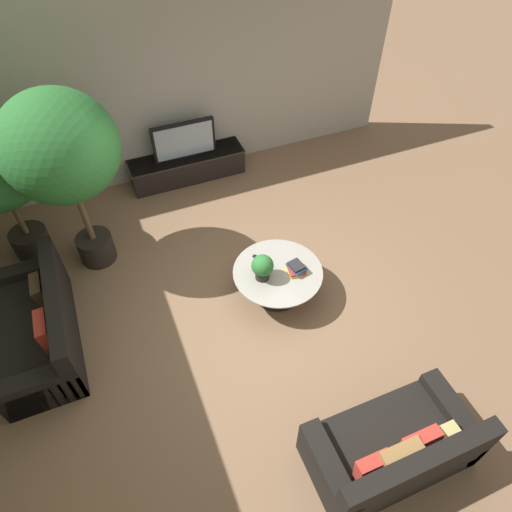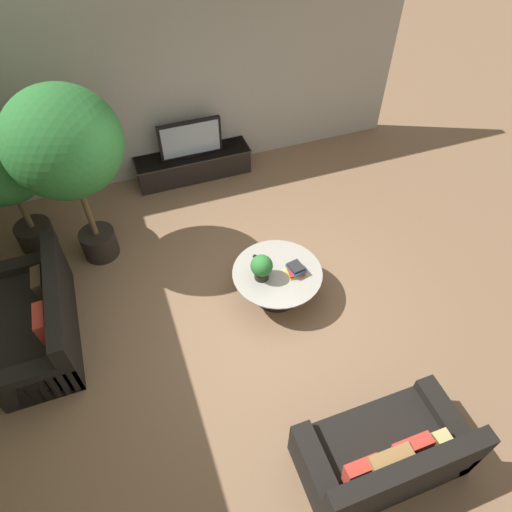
{
  "view_description": "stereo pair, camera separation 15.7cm",
  "coord_description": "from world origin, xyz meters",
  "px_view_note": "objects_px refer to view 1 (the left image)",
  "views": [
    {
      "loc": [
        -1.28,
        -3.25,
        4.76
      ],
      "look_at": [
        0.19,
        0.35,
        0.55
      ],
      "focal_mm": 32.0,
      "sensor_mm": 36.0,
      "label": 1
    },
    {
      "loc": [
        -1.13,
        -3.3,
        4.76
      ],
      "look_at": [
        0.19,
        0.35,
        0.55
      ],
      "focal_mm": 32.0,
      "sensor_mm": 36.0,
      "label": 2
    }
  ],
  "objects_px": {
    "couch_near_entry": "(393,449)",
    "potted_plant_tabletop": "(262,267)",
    "couch_by_wall": "(40,328)",
    "potted_palm_corner": "(61,152)",
    "media_console": "(187,166)",
    "television": "(184,140)",
    "coffee_table": "(277,278)"
  },
  "relations": [
    {
      "from": "coffee_table",
      "to": "couch_by_wall",
      "type": "distance_m",
      "value": 2.9
    },
    {
      "from": "couch_by_wall",
      "to": "couch_near_entry",
      "type": "height_order",
      "value": "same"
    },
    {
      "from": "potted_palm_corner",
      "to": "couch_by_wall",
      "type": "bearing_deg",
      "value": -124.78
    },
    {
      "from": "media_console",
      "to": "coffee_table",
      "type": "distance_m",
      "value": 2.86
    },
    {
      "from": "couch_by_wall",
      "to": "potted_plant_tabletop",
      "type": "relative_size",
      "value": 5.09
    },
    {
      "from": "television",
      "to": "potted_plant_tabletop",
      "type": "bearing_deg",
      "value": -87.04
    },
    {
      "from": "television",
      "to": "potted_plant_tabletop",
      "type": "xyz_separation_m",
      "value": [
        0.15,
        -2.85,
        -0.09
      ]
    },
    {
      "from": "couch_near_entry",
      "to": "potted_plant_tabletop",
      "type": "relative_size",
      "value": 4.43
    },
    {
      "from": "media_console",
      "to": "potted_plant_tabletop",
      "type": "distance_m",
      "value": 2.88
    },
    {
      "from": "couch_near_entry",
      "to": "potted_palm_corner",
      "type": "distance_m",
      "value": 4.73
    },
    {
      "from": "coffee_table",
      "to": "couch_by_wall",
      "type": "height_order",
      "value": "couch_by_wall"
    },
    {
      "from": "media_console",
      "to": "couch_near_entry",
      "type": "relative_size",
      "value": 1.21
    },
    {
      "from": "coffee_table",
      "to": "potted_plant_tabletop",
      "type": "bearing_deg",
      "value": -176.03
    },
    {
      "from": "coffee_table",
      "to": "couch_near_entry",
      "type": "xyz_separation_m",
      "value": [
        0.15,
        -2.37,
        -0.01
      ]
    },
    {
      "from": "couch_by_wall",
      "to": "potted_palm_corner",
      "type": "height_order",
      "value": "potted_palm_corner"
    },
    {
      "from": "television",
      "to": "couch_near_entry",
      "type": "xyz_separation_m",
      "value": [
        0.52,
        -5.2,
        -0.43
      ]
    },
    {
      "from": "media_console",
      "to": "television",
      "type": "bearing_deg",
      "value": -90.0
    },
    {
      "from": "coffee_table",
      "to": "couch_by_wall",
      "type": "xyz_separation_m",
      "value": [
        -2.87,
        0.37,
        -0.02
      ]
    },
    {
      "from": "coffee_table",
      "to": "couch_by_wall",
      "type": "bearing_deg",
      "value": 172.74
    },
    {
      "from": "media_console",
      "to": "coffee_table",
      "type": "relative_size",
      "value": 1.67
    },
    {
      "from": "media_console",
      "to": "television",
      "type": "relative_size",
      "value": 1.88
    },
    {
      "from": "couch_by_wall",
      "to": "potted_palm_corner",
      "type": "distance_m",
      "value": 2.06
    },
    {
      "from": "television",
      "to": "potted_palm_corner",
      "type": "xyz_separation_m",
      "value": [
        -1.7,
        -1.3,
        1.05
      ]
    },
    {
      "from": "couch_by_wall",
      "to": "coffee_table",
      "type": "bearing_deg",
      "value": 82.74
    },
    {
      "from": "media_console",
      "to": "couch_by_wall",
      "type": "bearing_deg",
      "value": -135.44
    },
    {
      "from": "couch_near_entry",
      "to": "potted_palm_corner",
      "type": "relative_size",
      "value": 0.63
    },
    {
      "from": "couch_near_entry",
      "to": "potted_palm_corner",
      "type": "bearing_deg",
      "value": -60.42
    },
    {
      "from": "coffee_table",
      "to": "potted_palm_corner",
      "type": "bearing_deg",
      "value": 143.36
    },
    {
      "from": "couch_by_wall",
      "to": "couch_near_entry",
      "type": "relative_size",
      "value": 1.15
    },
    {
      "from": "media_console",
      "to": "television",
      "type": "distance_m",
      "value": 0.5
    },
    {
      "from": "couch_by_wall",
      "to": "couch_near_entry",
      "type": "distance_m",
      "value": 4.08
    },
    {
      "from": "coffee_table",
      "to": "couch_near_entry",
      "type": "bearing_deg",
      "value": -86.29
    }
  ]
}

